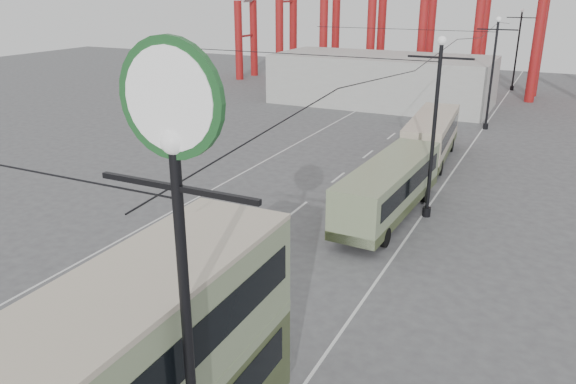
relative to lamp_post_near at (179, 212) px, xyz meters
The scene contains 9 objects.
road_markings 24.87m from the lamp_post_near, 105.88° to the left, with size 12.52×120.00×0.01m.
lamp_post_near is the anchor object (origin of this frame).
lamp_post_mid 21.24m from the lamp_post_near, 90.00° to the left, with size 3.20×0.44×9.32m.
lamp_post_far 43.12m from the lamp_post_near, 90.00° to the left, with size 3.20×0.44×9.32m.
lamp_post_distant 65.08m from the lamp_post_near, 90.00° to the left, with size 3.20×0.44×9.32m.
fairground_shed 51.61m from the lamp_post_near, 103.06° to the left, with size 22.00×10.00×5.00m, color #A8A9A3.
single_decker_green 20.97m from the lamp_post_near, 95.23° to the left, with size 2.87×10.69×3.00m.
single_decker_cream 32.17m from the lamp_post_near, 94.05° to the left, with size 3.29×10.27×3.14m.
pedestrian 14.01m from the lamp_post_near, 119.92° to the left, with size 0.71×0.47×1.96m, color black.
Camera 1 is at (11.19, -10.14, 11.45)m, focal length 35.00 mm.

